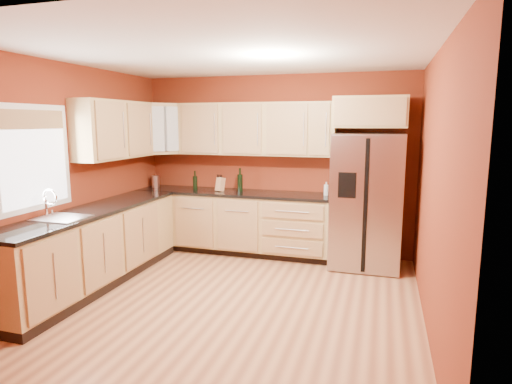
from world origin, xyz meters
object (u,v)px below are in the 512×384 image
(refrigerator, at_px, (366,201))
(soap_dispenser, at_px, (326,189))
(wine_bottle_a, at_px, (195,181))
(knife_block, at_px, (220,184))
(canister_left, at_px, (155,181))

(refrigerator, xyz_separation_m, soap_dispenser, (-0.55, 0.11, 0.12))
(wine_bottle_a, xyz_separation_m, knife_block, (0.38, 0.05, -0.05))
(knife_block, bearing_deg, soap_dispenser, 27.37)
(refrigerator, height_order, knife_block, refrigerator)
(soap_dispenser, bearing_deg, canister_left, -179.89)
(refrigerator, distance_m, knife_block, 2.10)
(wine_bottle_a, bearing_deg, knife_block, 7.73)
(wine_bottle_a, relative_size, knife_block, 1.45)
(refrigerator, height_order, soap_dispenser, refrigerator)
(refrigerator, xyz_separation_m, wine_bottle_a, (-2.47, -0.00, 0.18))
(knife_block, relative_size, soap_dispenser, 1.08)
(wine_bottle_a, bearing_deg, soap_dispenser, 3.52)
(knife_block, bearing_deg, wine_bottle_a, -147.38)
(knife_block, xyz_separation_m, soap_dispenser, (1.54, 0.07, -0.01))
(canister_left, xyz_separation_m, soap_dispenser, (2.65, 0.00, 0.00))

